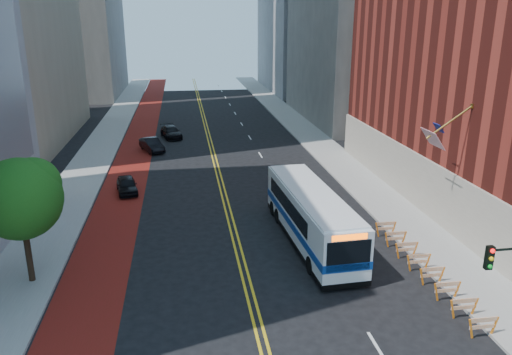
{
  "coord_description": "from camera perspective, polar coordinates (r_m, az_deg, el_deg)",
  "views": [
    {
      "loc": [
        -3.02,
        -19.12,
        13.42
      ],
      "look_at": [
        1.04,
        8.0,
        4.67
      ],
      "focal_mm": 35.0,
      "sensor_mm": 36.0,
      "label": 1
    }
  ],
  "objects": [
    {
      "name": "center_line_outer",
      "position": [
        51.02,
        -4.63,
        2.39
      ],
      "size": [
        0.14,
        140.0,
        0.01
      ],
      "primitive_type": "cube",
      "color": "gold",
      "rests_on": "ground"
    },
    {
      "name": "ground",
      "position": [
        23.56,
        0.39,
        -17.03
      ],
      "size": [
        160.0,
        160.0,
        0.0
      ],
      "primitive_type": "plane",
      "color": "black",
      "rests_on": "ground"
    },
    {
      "name": "street_tree",
      "position": [
        27.81,
        -25.26,
        -1.88
      ],
      "size": [
        4.2,
        4.2,
        6.7
      ],
      "color": "black",
      "rests_on": "sidewalk_left"
    },
    {
      "name": "lane_dashes",
      "position": [
        59.2,
        -0.71,
        4.6
      ],
      "size": [
        0.14,
        98.2,
        0.01
      ],
      "color": "silver",
      "rests_on": "ground"
    },
    {
      "name": "center_line_inner",
      "position": [
        51.0,
        -5.03,
        2.38
      ],
      "size": [
        0.14,
        140.0,
        0.01
      ],
      "primitive_type": "cube",
      "color": "gold",
      "rests_on": "ground"
    },
    {
      "name": "car_c",
      "position": [
        59.82,
        -9.68,
        5.14
      ],
      "size": [
        2.91,
        4.91,
        1.33
      ],
      "primitive_type": "imported",
      "rotation": [
        0.0,
        0.0,
        0.24
      ],
      "color": "black",
      "rests_on": "ground"
    },
    {
      "name": "construction_barriers",
      "position": [
        28.81,
        18.76,
        -9.58
      ],
      "size": [
        1.42,
        10.91,
        1.0
      ],
      "color": "orange",
      "rests_on": "ground"
    },
    {
      "name": "car_b",
      "position": [
        53.93,
        -11.83,
        3.68
      ],
      "size": [
        2.97,
        4.51,
        1.4
      ],
      "primitive_type": "imported",
      "rotation": [
        0.0,
        0.0,
        0.38
      ],
      "color": "black",
      "rests_on": "ground"
    },
    {
      "name": "sidewalk_left",
      "position": [
        51.69,
        -18.23,
        1.83
      ],
      "size": [
        4.0,
        140.0,
        0.15
      ],
      "primitive_type": "cube",
      "color": "gray",
      "rests_on": "ground"
    },
    {
      "name": "sidewalk_right",
      "position": [
        53.07,
        8.22,
        2.95
      ],
      "size": [
        4.0,
        140.0,
        0.15
      ],
      "primitive_type": "cube",
      "color": "gray",
      "rests_on": "ground"
    },
    {
      "name": "transit_bus",
      "position": [
        31.26,
        6.26,
        -4.29
      ],
      "size": [
        3.36,
        12.47,
        3.39
      ],
      "rotation": [
        0.0,
        0.0,
        0.05
      ],
      "color": "white",
      "rests_on": "ground"
    },
    {
      "name": "car_a",
      "position": [
        41.49,
        -14.55,
        -0.83
      ],
      "size": [
        2.16,
        3.97,
        1.28
      ],
      "primitive_type": "imported",
      "rotation": [
        0.0,
        0.0,
        0.18
      ],
      "color": "black",
      "rests_on": "ground"
    },
    {
      "name": "traffic_signal",
      "position": [
        22.19,
        27.21,
        -10.35
      ],
      "size": [
        2.21,
        0.34,
        5.07
      ],
      "color": "black",
      "rests_on": "sidewalk_right"
    },
    {
      "name": "bus_lane_paint",
      "position": [
        51.18,
        -13.92,
        1.97
      ],
      "size": [
        3.6,
        140.0,
        0.01
      ],
      "primitive_type": "cube",
      "color": "#63180E",
      "rests_on": "ground"
    }
  ]
}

